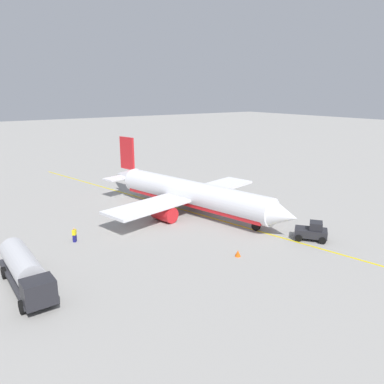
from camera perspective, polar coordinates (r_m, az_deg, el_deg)
The scene contains 8 objects.
ground_plane at distance 53.68m, azimuth 0.00°, elevation -3.10°, with size 400.00×400.00×0.00m, color #9E9B96.
airplane at distance 53.26m, azimuth -0.41°, elevation -0.31°, with size 33.46×26.60×9.56m.
fuel_tanker at distance 36.25m, azimuth -23.98°, elevation -10.70°, with size 11.04×3.02×3.15m.
pushback_tug at distance 45.86m, azimuth 17.69°, elevation -5.71°, with size 4.10×3.90×2.20m.
refueling_worker at distance 45.22m, azimuth -17.37°, elevation -6.23°, with size 0.63×0.60×1.71m.
safety_cone_nose at distance 48.49m, azimuth 17.34°, elevation -5.47°, with size 0.50×0.50×0.56m, color #F2590F.
safety_cone_wingtip at distance 40.01m, azimuth 6.95°, elevation -9.19°, with size 0.62×0.62×0.68m, color #F2590F.
taxi_line_marking at distance 53.68m, azimuth 0.00°, elevation -3.09°, with size 83.39×0.30×0.01m, color yellow.
Camera 1 is at (41.84, -29.21, 16.64)m, focal length 35.24 mm.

